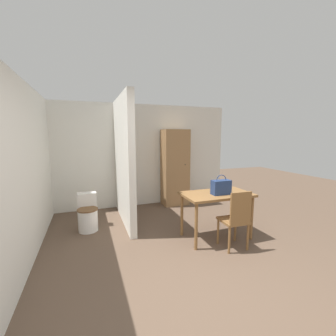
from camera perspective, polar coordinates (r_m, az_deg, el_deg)
ground_plane at (r=2.89m, az=9.11°, el=-29.08°), size 16.00×16.00×0.00m
wall_back at (r=5.65m, az=-8.16°, el=3.12°), size 4.82×0.12×2.50m
wall_left at (r=3.84m, az=-32.12°, el=-0.45°), size 0.12×4.46×2.50m
partition_wall at (r=4.60m, az=-11.26°, el=1.89°), size 0.12×1.86×2.50m
dining_table at (r=3.93m, az=12.25°, el=-7.62°), size 1.16×0.67×0.78m
wooden_chair at (r=3.66m, az=16.87°, el=-12.08°), size 0.40×0.40×0.93m
toilet at (r=4.51m, az=-19.71°, el=-11.09°), size 0.37×0.52×0.66m
handbag at (r=3.82m, az=13.32°, el=-4.72°), size 0.32×0.15×0.33m
wooden_cabinet at (r=5.66m, az=1.79°, el=0.13°), size 0.63×0.48×1.90m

